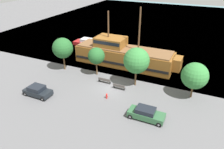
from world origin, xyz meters
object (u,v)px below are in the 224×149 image
Objects in this scene: parked_car_curb_mid at (38,91)px; bench_promenade_west at (104,80)px; pirate_ship at (123,55)px; bench_promenade_east at (119,87)px; parked_car_curb_front at (146,114)px; moored_boat_dockside at (90,43)px; fire_hydrant at (107,96)px.

bench_promenade_west is (6.92, 7.21, -0.27)m from parked_car_curb_mid.
pirate_ship reaches higher than parked_car_curb_mid.
parked_car_curb_mid is at bearing -146.65° from bench_promenade_east.
parked_car_curb_front is 10.31m from bench_promenade_west.
parked_car_curb_mid is (-15.43, -1.38, -0.02)m from parked_car_curb_front.
bench_promenade_east is (13.63, -14.97, -0.13)m from moored_boat_dockside.
parked_car_curb_front is at bearing -45.98° from moored_boat_dockside.
fire_hydrant is (-6.24, 2.02, -0.32)m from parked_car_curb_front.
bench_promenade_west is (10.82, -14.17, -0.13)m from moored_boat_dockside.
fire_hydrant is at bearing -100.45° from bench_promenade_east.
moored_boat_dockside is at bearing 127.36° from bench_promenade_west.
pirate_ship is at bearing 90.45° from bench_promenade_west.
moored_boat_dockside is 20.25m from bench_promenade_east.
moored_boat_dockside is 27.80m from parked_car_curb_front.
moored_boat_dockside is 17.83m from bench_promenade_west.
parked_car_curb_mid is 10.00m from bench_promenade_west.
parked_car_curb_mid reaches higher than bench_promenade_west.
parked_car_curb_front is 7.60m from bench_promenade_east.
parked_car_curb_mid is 2.15× the size of bench_promenade_east.
parked_car_curb_mid reaches higher than bench_promenade_east.
pirate_ship is 12.58m from moored_boat_dockside.
moored_boat_dockside is 22.23m from fire_hydrant.
pirate_ship is at bearing 108.53° from bench_promenade_east.
bench_promenade_east reaches higher than fire_hydrant.
pirate_ship reaches higher than bench_promenade_east.
moored_boat_dockside reaches higher than bench_promenade_west.
bench_promenade_west is at bearing 46.15° from parked_car_curb_mid.
parked_car_curb_front is at bearing -57.81° from pirate_ship.
parked_car_curb_mid is 11.66m from bench_promenade_east.
moored_boat_dockside is at bearing 134.02° from parked_car_curb_front.
bench_promenade_east is (0.56, 3.01, 0.03)m from fire_hydrant.
moored_boat_dockside is at bearing 149.29° from pirate_ship.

